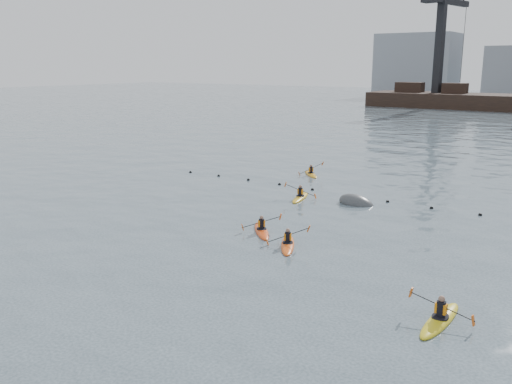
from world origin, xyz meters
TOP-DOWN VIEW (x-y plane):
  - ground at (0.00, 0.00)m, footprint 400.00×400.00m
  - float_line at (-0.50, 22.53)m, footprint 33.24×0.73m
  - kayaker_0 at (0.13, 10.56)m, footprint 2.23×3.24m
  - kayaker_1 at (9.13, 6.42)m, footprint 2.43×3.63m
  - kayaker_2 at (-2.33, 11.79)m, footprint 2.74×2.94m
  - kayaker_3 at (-4.47, 19.83)m, footprint 2.28×3.45m
  - kayaker_5 at (-7.87, 27.56)m, footprint 2.64×2.74m
  - mooring_buoy at (-0.53, 20.59)m, footprint 2.81×1.72m

SIDE VIEW (x-z plane):
  - ground at x=0.00m, z-range 0.00..0.00m
  - mooring_buoy at x=-0.53m, z-range -0.86..0.86m
  - float_line at x=-0.50m, z-range -0.09..0.15m
  - kayaker_5 at x=-7.87m, z-range -0.52..0.72m
  - kayaker_0 at x=0.13m, z-range -0.53..0.73m
  - kayaker_2 at x=-2.33m, z-range -0.47..0.68m
  - kayaker_3 at x=-4.47m, z-range -0.51..0.72m
  - kayaker_1 at x=9.13m, z-range -0.48..0.70m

